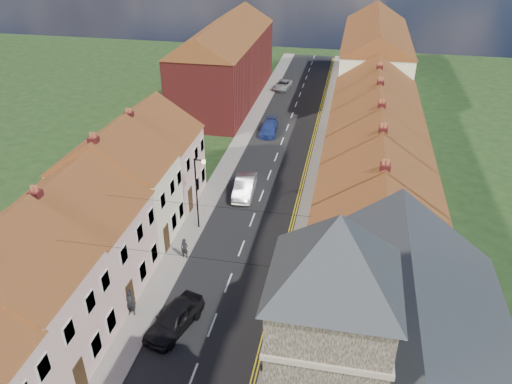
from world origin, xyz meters
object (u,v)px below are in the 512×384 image
at_px(church, 385,369).
at_px(pedestrian_left_b, 185,248).
at_px(car_mid, 245,187).
at_px(car_far, 269,128).
at_px(lamppost, 197,189).
at_px(pedestrian_left, 130,303).
at_px(car_distant, 283,85).
at_px(pedestrian_right, 264,359).
at_px(car_near, 174,318).

relative_size(church, pedestrian_left_b, 9.61).
bearing_deg(car_mid, car_far, 88.11).
bearing_deg(lamppost, pedestrian_left, -97.21).
relative_size(car_distant, pedestrian_right, 2.58).
height_order(lamppost, pedestrian_right, lamppost).
xyz_separation_m(car_near, car_distant, (-0.53, 46.52, -0.18)).
xyz_separation_m(pedestrian_left, pedestrian_right, (8.80, -2.60, -0.08)).
bearing_deg(car_distant, car_near, -80.97).
height_order(church, car_mid, church).
distance_m(car_mid, pedestrian_left, 16.54).
bearing_deg(car_far, pedestrian_left, -97.90).
relative_size(car_far, pedestrian_right, 2.66).
distance_m(car_mid, car_far, 13.99).
distance_m(lamppost, pedestrian_left, 10.56).
height_order(car_near, pedestrian_left, pedestrian_left).
relative_size(car_near, car_mid, 0.97).
distance_m(church, lamppost, 21.38).
xyz_separation_m(lamppost, car_distant, (1.14, 35.85, -2.94)).
bearing_deg(pedestrian_right, church, 160.56).
bearing_deg(pedestrian_left_b, car_far, 90.90).
bearing_deg(lamppost, car_far, 84.32).
bearing_deg(car_distant, car_far, -78.59).
relative_size(car_distant, pedestrian_left_b, 2.71).
bearing_deg(pedestrian_right, car_near, -4.69).
bearing_deg(pedestrian_left_b, church, -38.77).
height_order(car_distant, pedestrian_left_b, pedestrian_left_b).
distance_m(lamppost, car_distant, 35.99).
bearing_deg(car_far, car_mid, -90.36).
height_order(car_near, pedestrian_left_b, pedestrian_left_b).
bearing_deg(car_distant, pedestrian_right, -74.16).
height_order(church, car_far, church).
bearing_deg(pedestrian_left, car_mid, 67.97).
height_order(lamppost, pedestrian_left_b, lamppost).
distance_m(lamppost, car_near, 11.15).
xyz_separation_m(car_mid, car_far, (-0.33, 13.99, -0.13)).
bearing_deg(car_near, church, -11.64).
bearing_deg(pedestrian_right, car_far, -65.28).
height_order(car_far, pedestrian_left_b, pedestrian_left_b).
height_order(church, pedestrian_left_b, church).
relative_size(pedestrian_right, pedestrian_left_b, 1.05).
relative_size(car_mid, car_far, 1.06).
bearing_deg(car_distant, car_mid, -79.38).
bearing_deg(pedestrian_left_b, car_near, -71.45).
relative_size(car_near, car_far, 1.03).
bearing_deg(pedestrian_left, pedestrian_left_b, 67.78).
bearing_deg(church, car_distant, 102.90).
distance_m(car_near, car_distant, 46.52).
xyz_separation_m(lamppost, car_mid, (2.31, 5.96, -2.77)).
xyz_separation_m(car_far, pedestrian_left_b, (-1.87, -23.94, 0.27)).
bearing_deg(car_mid, church, -67.60).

